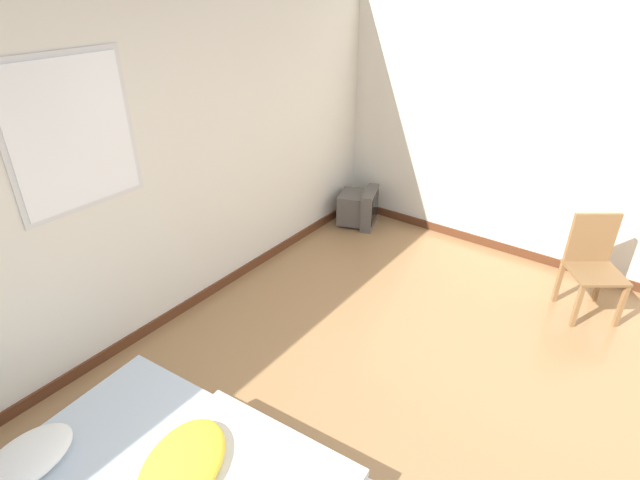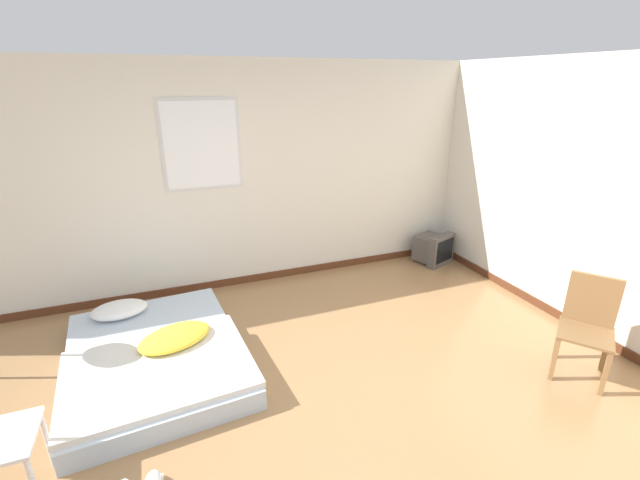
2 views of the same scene
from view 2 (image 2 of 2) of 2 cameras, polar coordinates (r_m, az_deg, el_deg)
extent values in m
plane|color=#997047|center=(3.36, -0.89, -24.31)|extent=(20.00, 20.00, 0.00)
cube|color=silver|center=(5.03, -11.61, 7.88)|extent=(8.34, 0.06, 2.60)
cube|color=#562D19|center=(5.40, -10.59, -5.30)|extent=(8.34, 0.02, 0.09)
cube|color=silver|center=(4.88, -15.52, 12.11)|extent=(0.85, 0.01, 0.99)
cube|color=white|center=(4.87, -15.51, 12.10)|extent=(0.78, 0.01, 0.92)
cube|color=#562D19|center=(4.97, 33.75, -11.13)|extent=(0.02, 7.56, 0.09)
cube|color=silver|center=(4.15, -21.06, -14.31)|extent=(1.54, 1.99, 0.17)
ellipsoid|color=white|center=(4.71, -25.20, -8.40)|extent=(0.54, 0.38, 0.14)
cube|color=silver|center=(3.80, -20.71, -15.81)|extent=(1.51, 1.20, 0.05)
ellipsoid|color=yellow|center=(4.03, -18.80, -12.17)|extent=(0.74, 0.62, 0.11)
cube|color=#56514C|center=(6.10, 14.24, -0.96)|extent=(0.44, 0.39, 0.34)
cube|color=#56514C|center=(5.99, 15.82, -1.32)|extent=(0.46, 0.27, 0.43)
cube|color=black|center=(5.96, 16.33, -1.40)|extent=(0.35, 0.13, 0.31)
cube|color=olive|center=(4.18, 33.77, -14.63)|extent=(0.05, 0.05, 0.40)
cube|color=olive|center=(4.16, 28.78, -13.76)|extent=(0.05, 0.05, 0.40)
cube|color=olive|center=(4.49, 33.76, -12.20)|extent=(0.05, 0.05, 0.40)
cube|color=olive|center=(4.47, 29.16, -11.39)|extent=(0.05, 0.05, 0.40)
cube|color=brown|center=(4.21, 31.91, -10.54)|extent=(0.57, 0.57, 0.02)
cube|color=olive|center=(4.27, 32.56, -6.71)|extent=(0.26, 0.33, 0.45)
cylinder|color=white|center=(3.47, -32.58, -21.54)|extent=(0.03, 0.03, 0.44)
camera|label=1|loc=(2.06, -54.71, 19.83)|focal=28.00mm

